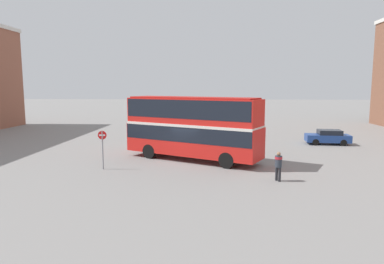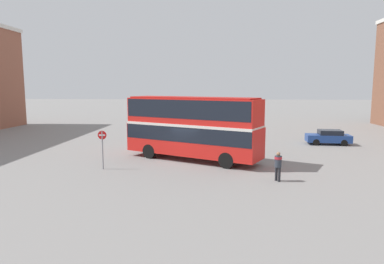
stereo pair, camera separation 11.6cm
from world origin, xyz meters
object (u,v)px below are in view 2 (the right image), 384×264
Objects in this scene: pedestrian_foreground at (278,163)px; parked_car_kerb_near at (329,137)px; double_decker_bus at (192,124)px; no_entry_sign at (102,144)px.

parked_car_kerb_near is at bearing -148.41° from pedestrian_foreground.
double_decker_bus is 14.85m from parked_car_kerb_near.
pedestrian_foreground is at bearing 66.23° from parked_car_kerb_near.
pedestrian_foreground is 0.42× the size of parked_car_kerb_near.
pedestrian_foreground is 15.00m from parked_car_kerb_near.
parked_car_kerb_near is (7.14, 13.19, -0.35)m from pedestrian_foreground.
pedestrian_foreground is 0.67× the size of no_entry_sign.
parked_car_kerb_near is 21.33m from no_entry_sign.
parked_car_kerb_near is (12.51, 7.74, -2.00)m from double_decker_bus.
double_decker_bus is 6.04× the size of pedestrian_foreground.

